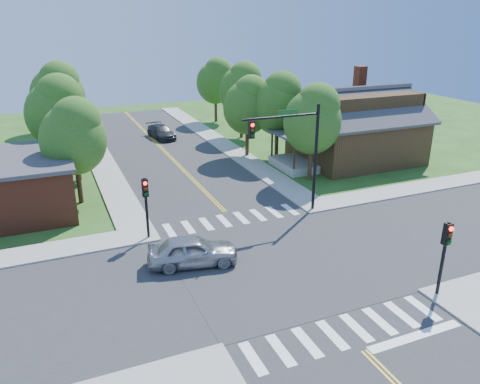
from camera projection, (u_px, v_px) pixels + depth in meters
name	position (u px, v px, depth m)	size (l,w,h in m)	color
ground	(277.00, 264.00, 24.84)	(100.00, 100.00, 0.00)	#26531A
road_ns	(277.00, 264.00, 24.84)	(10.00, 90.00, 0.04)	#2D2D30
road_ew	(277.00, 264.00, 24.84)	(90.00, 10.00, 0.04)	#2D2D30
intersection_patch	(277.00, 264.00, 24.84)	(10.20, 10.20, 0.06)	#2D2D30
sidewalk_ne	(349.00, 154.00, 44.20)	(40.00, 40.00, 0.14)	#9E9B93
crosswalk_north	(233.00, 219.00, 30.17)	(8.85, 2.00, 0.01)	white
crosswalk_south	(345.00, 331.00, 19.49)	(8.85, 2.00, 0.01)	white
centerline	(277.00, 263.00, 24.83)	(0.30, 90.00, 0.01)	yellow
stop_bar	(415.00, 337.00, 19.21)	(4.60, 0.45, 0.09)	white
signal_mast_ne	(294.00, 143.00, 29.36)	(5.30, 0.42, 7.20)	black
signal_pole_se	(446.00, 245.00, 21.10)	(0.34, 0.42, 3.80)	black
signal_pole_nw	(146.00, 197.00, 26.66)	(0.34, 0.42, 3.80)	black
house_ne	(356.00, 124.00, 41.43)	(13.05, 8.80, 7.11)	#382413
tree_e_a	(314.00, 118.00, 35.76)	(4.53, 4.30, 7.70)	#382314
tree_e_b	(279.00, 102.00, 41.32)	(4.66, 4.43, 7.93)	#382314
tree_e_c	(242.00, 88.00, 48.68)	(4.73, 4.49, 8.04)	#382314
tree_e_d	(216.00, 80.00, 56.23)	(4.56, 4.34, 7.76)	#382314
tree_w_a	(74.00, 135.00, 31.27)	(4.39, 4.17, 7.47)	#382314
tree_w_b	(58.00, 110.00, 36.66)	(4.87, 4.62, 8.27)	#382314
tree_w_c	(58.00, 92.00, 44.16)	(5.00, 4.75, 8.49)	#382314
tree_w_d	(51.00, 93.00, 51.49)	(3.92, 3.72, 6.66)	#382314
tree_house	(248.00, 104.00, 42.01)	(4.41, 4.19, 7.50)	#382314
tree_bldg	(75.00, 133.00, 36.15)	(3.46, 3.29, 5.88)	#382314
car_silver	(193.00, 251.00, 24.48)	(4.99, 2.82, 1.60)	#A9ABB0
car_dgrey	(161.00, 132.00, 49.86)	(2.54, 4.92, 1.37)	#2A2D2F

